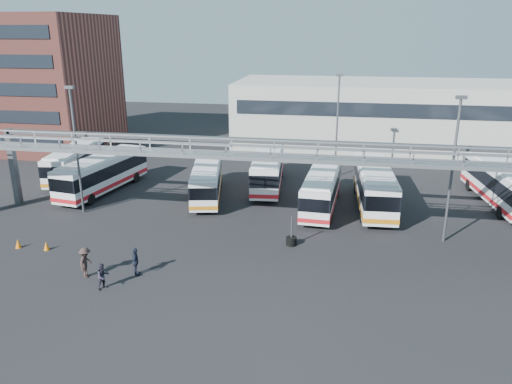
% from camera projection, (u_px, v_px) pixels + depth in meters
% --- Properties ---
extents(ground, '(140.00, 140.00, 0.00)m').
position_uv_depth(ground, '(260.00, 273.00, 30.74)').
color(ground, black).
rests_on(ground, ground).
extents(gantry, '(51.40, 5.15, 7.10)m').
position_uv_depth(gantry, '(274.00, 162.00, 34.51)').
color(gantry, gray).
rests_on(gantry, ground).
extents(apartment_building, '(18.00, 15.00, 16.00)m').
position_uv_depth(apartment_building, '(30.00, 82.00, 61.89)').
color(apartment_building, brown).
rests_on(apartment_building, ground).
extents(warehouse, '(42.00, 14.00, 8.00)m').
position_uv_depth(warehouse, '(403.00, 114.00, 63.08)').
color(warehouse, '#9E9E99').
rests_on(warehouse, ground).
extents(light_pole_left, '(0.70, 0.35, 10.21)m').
position_uv_depth(light_pole_left, '(76.00, 144.00, 39.06)').
color(light_pole_left, '#4C4F54').
rests_on(light_pole_left, ground).
extents(light_pole_mid, '(0.70, 0.35, 10.21)m').
position_uv_depth(light_pole_mid, '(453.00, 163.00, 33.53)').
color(light_pole_mid, '#4C4F54').
rests_on(light_pole_mid, ground).
extents(light_pole_back, '(0.70, 0.35, 10.21)m').
position_uv_depth(light_pole_back, '(337.00, 121.00, 48.88)').
color(light_pole_back, '#4C4F54').
rests_on(light_pole_back, ground).
extents(bus_0, '(3.69, 10.71, 3.19)m').
position_uv_depth(bus_0, '(75.00, 161.00, 49.66)').
color(bus_0, silver).
rests_on(bus_0, ground).
extents(bus_1, '(4.31, 11.30, 3.35)m').
position_uv_depth(bus_1, '(103.00, 172.00, 45.48)').
color(bus_1, silver).
rests_on(bus_1, ground).
extents(bus_3, '(4.31, 10.25, 3.03)m').
position_uv_depth(bus_3, '(207.00, 179.00, 43.96)').
color(bus_3, silver).
rests_on(bus_3, ground).
extents(bus_4, '(3.41, 11.06, 3.31)m').
position_uv_depth(bus_4, '(268.00, 168.00, 46.85)').
color(bus_4, silver).
rests_on(bus_4, ground).
extents(bus_5, '(3.02, 10.45, 3.13)m').
position_uv_depth(bus_5, '(322.00, 189.00, 41.23)').
color(bus_5, silver).
rests_on(bus_5, ground).
extents(bus_6, '(3.22, 11.62, 3.50)m').
position_uv_depth(bus_6, '(374.00, 185.00, 41.54)').
color(bus_6, silver).
rests_on(bus_6, ground).
extents(bus_8, '(3.91, 11.76, 3.51)m').
position_uv_depth(bus_8, '(500.00, 182.00, 42.20)').
color(bus_8, silver).
rests_on(bus_8, ground).
extents(pedestrian_b, '(0.93, 0.97, 1.58)m').
position_uv_depth(pedestrian_b, '(103.00, 276.00, 28.62)').
color(pedestrian_b, '#282433').
rests_on(pedestrian_b, ground).
extents(pedestrian_c, '(0.81, 1.29, 1.91)m').
position_uv_depth(pedestrian_c, '(86.00, 262.00, 29.95)').
color(pedestrian_c, '#332422').
rests_on(pedestrian_c, ground).
extents(pedestrian_d, '(0.71, 1.11, 1.76)m').
position_uv_depth(pedestrian_d, '(136.00, 262.00, 30.22)').
color(pedestrian_d, '#1C2232').
rests_on(pedestrian_d, ground).
extents(cone_left, '(0.52, 0.52, 0.63)m').
position_uv_depth(cone_left, '(18.00, 244.00, 34.14)').
color(cone_left, orange).
rests_on(cone_left, ground).
extents(cone_right, '(0.46, 0.46, 0.62)m').
position_uv_depth(cone_right, '(46.00, 246.00, 33.81)').
color(cone_right, orange).
rests_on(cone_right, ground).
extents(tire_stack, '(0.74, 0.74, 2.13)m').
position_uv_depth(tire_stack, '(291.00, 240.00, 34.56)').
color(tire_stack, black).
rests_on(tire_stack, ground).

